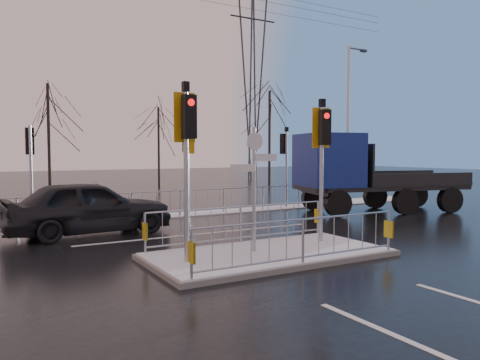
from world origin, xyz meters
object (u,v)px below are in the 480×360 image
street_lamp_right (349,117)px  traffic_island (268,241)px  car_far_lane (89,207)px  flatbed_truck (350,171)px

street_lamp_right → traffic_island: bearing=-141.3°
car_far_lane → traffic_island: bearing=-154.3°
traffic_island → street_lamp_right: 14.14m
street_lamp_right → car_far_lane: bearing=-167.6°
traffic_island → flatbed_truck: size_ratio=0.78×
traffic_island → street_lamp_right: street_lamp_right is taller
flatbed_truck → street_lamp_right: (2.84, 3.14, 2.60)m
flatbed_truck → street_lamp_right: 4.97m
traffic_island → car_far_lane: bearing=119.7°
car_far_lane → street_lamp_right: size_ratio=0.64×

